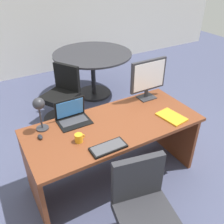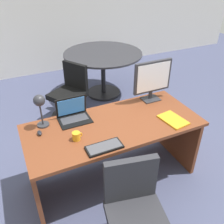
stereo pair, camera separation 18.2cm
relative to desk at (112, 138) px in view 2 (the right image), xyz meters
The scene contains 13 objects.
ground 1.54m from the desk, 90.00° to the left, with size 12.00×12.00×0.00m, color #474C6B.
back_wall 3.50m from the desk, 90.00° to the left, with size 10.00×0.10×2.80m, color silver.
desk is the anchor object (origin of this frame).
monitor 0.81m from the desk, 19.76° to the left, with size 0.46×0.16×0.47m.
laptop 0.50m from the desk, 145.78° to the left, with size 0.32×0.24×0.23m.
keyboard 0.48m from the desk, 123.58° to the right, with size 0.32×0.15×0.02m.
mouse 0.75m from the desk, behind, with size 0.04×0.07×0.03m.
desk_lamp 0.82m from the desk, 162.67° to the left, with size 0.12×0.14×0.36m.
book 0.67m from the desk, 23.64° to the right, with size 0.23×0.31×0.02m.
coffee_mug 0.51m from the desk, 162.28° to the right, with size 0.10×0.07×0.08m.
office_chair 0.88m from the desk, 102.13° to the right, with size 0.56×0.57×0.87m.
meeting_table 2.03m from the desk, 69.28° to the left, with size 1.35×1.35×0.79m.
meeting_chair_near 1.44m from the desk, 91.83° to the left, with size 0.64×0.63×0.84m.
Camera 2 is at (-0.87, -1.82, 2.18)m, focal length 39.44 mm.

